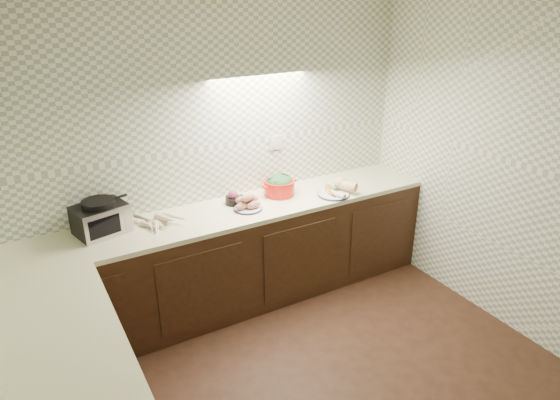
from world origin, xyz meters
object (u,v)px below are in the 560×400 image
toaster_oven (101,218)px  parsnip_pile (160,221)px  sweet_potato_plate (247,204)px  veg_plate (337,188)px  onion_bowl (235,198)px  dutch_oven (279,185)px

toaster_oven → parsnip_pile: toaster_oven is taller
sweet_potato_plate → veg_plate: size_ratio=0.69×
onion_bowl → dutch_oven: dutch_oven is taller
parsnip_pile → sweet_potato_plate: size_ratio=1.36×
onion_bowl → toaster_oven: bearing=179.8°
toaster_oven → veg_plate: 2.01m
parsnip_pile → sweet_potato_plate: bearing=-6.4°
dutch_oven → onion_bowl: bearing=171.7°
sweet_potato_plate → veg_plate: sweet_potato_plate is taller
toaster_oven → veg_plate: toaster_oven is taller
toaster_oven → sweet_potato_plate: 1.15m
onion_bowl → veg_plate: 0.92m
sweet_potato_plate → dutch_oven: dutch_oven is taller
sweet_potato_plate → dutch_oven: 0.41m
parsnip_pile → sweet_potato_plate: (0.72, -0.08, 0.02)m
toaster_oven → dutch_oven: 1.53m
dutch_oven → parsnip_pile: bearing=177.6°
dutch_oven → veg_plate: size_ratio=0.94×
toaster_oven → dutch_oven: (1.52, -0.03, -0.03)m
parsnip_pile → veg_plate: bearing=-6.0°
parsnip_pile → dutch_oven: 1.11m
toaster_oven → parsnip_pile: size_ratio=1.25×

